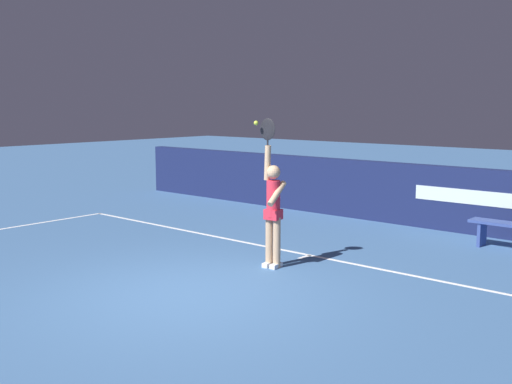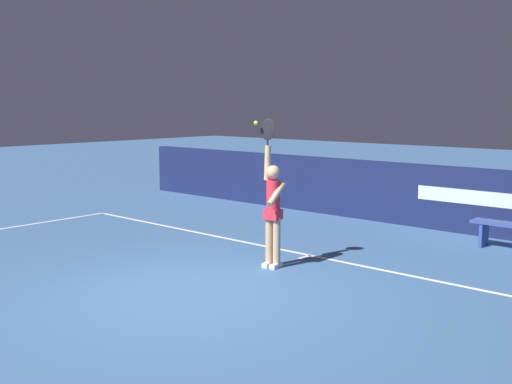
{
  "view_description": "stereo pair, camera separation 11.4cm",
  "coord_description": "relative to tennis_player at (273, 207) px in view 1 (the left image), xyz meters",
  "views": [
    {
      "loc": [
        5.94,
        -5.4,
        2.56
      ],
      "look_at": [
        -0.27,
        1.76,
        1.19
      ],
      "focal_mm": 42.6,
      "sensor_mm": 36.0,
      "label": 1
    },
    {
      "loc": [
        6.03,
        -5.33,
        2.56
      ],
      "look_at": [
        -0.27,
        1.76,
        1.19
      ],
      "focal_mm": 42.6,
      "sensor_mm": 36.0,
      "label": 2
    }
  ],
  "objects": [
    {
      "name": "ground_plane",
      "position": [
        0.01,
        -1.86,
        -0.97
      ],
      "size": [
        60.0,
        60.0,
        0.0
      ],
      "primitive_type": "plane",
      "color": "#3A608E"
    },
    {
      "name": "court_lines",
      "position": [
        0.01,
        -1.93,
        -0.97
      ],
      "size": [
        12.36,
        5.98,
        0.0
      ],
      "color": "white",
      "rests_on": "ground"
    },
    {
      "name": "back_wall",
      "position": [
        0.01,
        4.55,
        -0.31
      ],
      "size": [
        16.34,
        0.26,
        1.32
      ],
      "color": "#161F4A",
      "rests_on": "ground"
    },
    {
      "name": "tennis_player",
      "position": [
        0.0,
        0.0,
        0.0
      ],
      "size": [
        0.44,
        0.45,
        2.36
      ],
      "color": "tan",
      "rests_on": "ground"
    },
    {
      "name": "tennis_ball",
      "position": [
        -0.23,
        -0.14,
        1.31
      ],
      "size": [
        0.07,
        0.07,
        0.07
      ],
      "color": "#C8E13A"
    }
  ]
}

